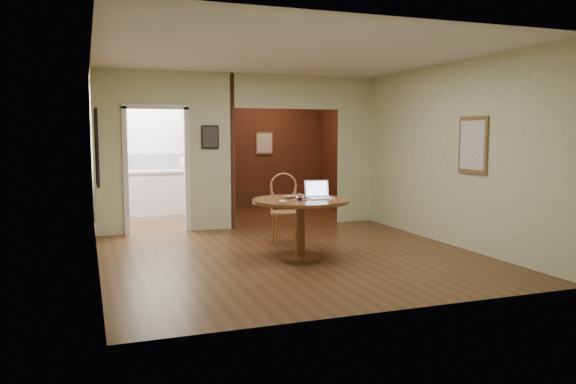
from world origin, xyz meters
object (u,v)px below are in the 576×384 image
object	(u,v)px
chair	(285,205)
open_laptop	(319,194)
dining_table	(300,215)
closed_laptop	(298,197)

from	to	relation	value
chair	open_laptop	distance (m)	1.06
dining_table	closed_laptop	xyz separation A→B (m)	(0.02, 0.16, 0.22)
dining_table	closed_laptop	world-z (taller)	closed_laptop
dining_table	open_laptop	size ratio (longest dim) A/B	3.66
dining_table	open_laptop	distance (m)	0.38
chair	closed_laptop	xyz separation A→B (m)	(-0.12, -0.87, 0.22)
open_laptop	closed_laptop	world-z (taller)	open_laptop
chair	closed_laptop	size ratio (longest dim) A/B	2.92
dining_table	closed_laptop	size ratio (longest dim) A/B	3.49
open_laptop	closed_laptop	xyz separation A→B (m)	(-0.24, 0.15, -0.05)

